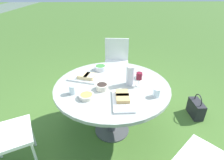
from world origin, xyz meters
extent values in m
plane|color=#446B2B|center=(0.00, 0.00, 0.00)|extent=(40.00, 40.00, 0.00)
cylinder|color=#4C4C51|center=(0.00, 0.00, 0.01)|extent=(0.46, 0.46, 0.02)
cylinder|color=#4C4C51|center=(0.00, 0.00, 0.35)|extent=(0.11, 0.11, 0.67)
cylinder|color=#9EA399|center=(0.00, 0.00, 0.70)|extent=(1.35, 1.35, 0.03)
cylinder|color=silver|center=(-0.61, -0.77, 0.22)|extent=(0.03, 0.03, 0.43)
cube|color=silver|center=(1.18, -0.14, 0.45)|extent=(0.47, 0.49, 0.04)
cube|color=silver|center=(1.38, -0.16, 0.68)|extent=(0.08, 0.44, 0.42)
cylinder|color=silver|center=(1.02, 0.08, 0.22)|extent=(0.03, 0.03, 0.43)
cylinder|color=silver|center=(0.98, -0.31, 0.22)|extent=(0.03, 0.03, 0.43)
cylinder|color=silver|center=(1.39, 0.03, 0.22)|extent=(0.03, 0.03, 0.43)
cylinder|color=silver|center=(1.35, -0.35, 0.22)|extent=(0.03, 0.03, 0.43)
cube|color=silver|center=(-0.47, 1.05, 0.45)|extent=(0.57, 0.56, 0.04)
cylinder|color=silver|center=(-0.57, 0.80, 0.22)|extent=(0.03, 0.03, 0.43)
cylinder|color=silver|center=(-0.22, 0.96, 0.22)|extent=(0.03, 0.03, 0.43)
cylinder|color=silver|center=(0.00, -0.21, 0.84)|extent=(0.09, 0.09, 0.23)
cone|color=silver|center=(0.05, -0.21, 0.93)|extent=(0.02, 0.02, 0.03)
cylinder|color=silver|center=(-0.05, -0.30, 0.72)|extent=(0.06, 0.06, 0.01)
cylinder|color=silver|center=(-0.05, -0.30, 0.77)|extent=(0.01, 0.01, 0.08)
cylinder|color=maroon|center=(-0.05, -0.30, 0.85)|extent=(0.07, 0.07, 0.08)
cube|color=white|center=(0.16, 0.34, 0.73)|extent=(0.32, 0.41, 0.02)
cube|color=#E0C184|center=(0.14, 0.26, 0.76)|extent=(0.17, 0.16, 0.04)
cube|color=#E0C184|center=(0.16, 0.34, 0.76)|extent=(0.17, 0.16, 0.04)
cube|color=white|center=(-0.35, -0.09, 0.73)|extent=(0.38, 0.21, 0.02)
cube|color=tan|center=(-0.26, -0.09, 0.76)|extent=(0.14, 0.13, 0.04)
cube|color=tan|center=(-0.35, -0.09, 0.76)|extent=(0.14, 0.13, 0.04)
cylinder|color=beige|center=(-0.26, 0.28, 0.74)|extent=(0.16, 0.16, 0.04)
cylinder|color=#E0C147|center=(-0.26, 0.28, 0.75)|extent=(0.13, 0.13, 0.02)
cylinder|color=silver|center=(0.40, 0.14, 0.75)|extent=(0.16, 0.16, 0.06)
cylinder|color=#387533|center=(0.40, 0.14, 0.77)|extent=(0.13, 0.13, 0.03)
cylinder|color=beige|center=(-0.10, 0.12, 0.75)|extent=(0.14, 0.14, 0.06)
cylinder|color=#2D231E|center=(-0.10, 0.12, 0.77)|extent=(0.11, 0.11, 0.03)
cylinder|color=white|center=(0.14, -0.35, 0.75)|extent=(0.11, 0.11, 0.05)
cylinder|color=#D6385B|center=(0.14, -0.35, 0.76)|extent=(0.09, 0.09, 0.02)
cylinder|color=silver|center=(-0.17, 0.43, 0.77)|extent=(0.07, 0.07, 0.10)
cylinder|color=silver|center=(-0.27, -0.45, 0.77)|extent=(0.07, 0.07, 0.09)
cube|color=#232328|center=(0.25, -1.27, 0.12)|extent=(0.30, 0.14, 0.24)
torus|color=#232328|center=(0.25, -1.27, 0.27)|extent=(0.19, 0.01, 0.19)
camera|label=1|loc=(-1.77, 0.09, 1.75)|focal=28.00mm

